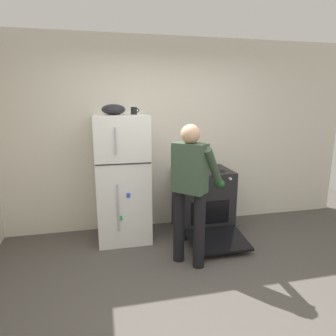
{
  "coord_description": "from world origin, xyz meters",
  "views": [
    {
      "loc": [
        -0.79,
        -2.26,
        1.83
      ],
      "look_at": [
        0.02,
        1.32,
        1.0
      ],
      "focal_mm": 31.62,
      "sensor_mm": 36.0,
      "label": 1
    }
  ],
  "objects_px": {
    "mixing_bowl": "(113,109)",
    "person_cook": "(191,183)",
    "refrigerator": "(122,178)",
    "stove_range": "(203,201)",
    "coffee_mug": "(134,111)",
    "red_pot": "(194,167)"
  },
  "relations": [
    {
      "from": "refrigerator",
      "to": "coffee_mug",
      "type": "xyz_separation_m",
      "value": [
        0.18,
        0.05,
        0.88
      ]
    },
    {
      "from": "person_cook",
      "to": "red_pot",
      "type": "height_order",
      "value": "person_cook"
    },
    {
      "from": "mixing_bowl",
      "to": "person_cook",
      "type": "bearing_deg",
      "value": -47.25
    },
    {
      "from": "mixing_bowl",
      "to": "stove_range",
      "type": "bearing_deg",
      "value": -0.84
    },
    {
      "from": "person_cook",
      "to": "red_pot",
      "type": "bearing_deg",
      "value": 70.54
    },
    {
      "from": "refrigerator",
      "to": "coffee_mug",
      "type": "bearing_deg",
      "value": 15.4
    },
    {
      "from": "mixing_bowl",
      "to": "red_pot",
      "type": "bearing_deg",
      "value": -2.73
    },
    {
      "from": "coffee_mug",
      "to": "refrigerator",
      "type": "bearing_deg",
      "value": -164.6
    },
    {
      "from": "refrigerator",
      "to": "stove_range",
      "type": "relative_size",
      "value": 1.38
    },
    {
      "from": "refrigerator",
      "to": "stove_range",
      "type": "height_order",
      "value": "refrigerator"
    },
    {
      "from": "refrigerator",
      "to": "mixing_bowl",
      "type": "xyz_separation_m",
      "value": [
        -0.08,
        0.0,
        0.9
      ]
    },
    {
      "from": "stove_range",
      "to": "coffee_mug",
      "type": "height_order",
      "value": "coffee_mug"
    },
    {
      "from": "refrigerator",
      "to": "red_pot",
      "type": "bearing_deg",
      "value": -2.94
    },
    {
      "from": "red_pot",
      "to": "mixing_bowl",
      "type": "distance_m",
      "value": 1.31
    },
    {
      "from": "person_cook",
      "to": "mixing_bowl",
      "type": "relative_size",
      "value": 5.39
    },
    {
      "from": "person_cook",
      "to": "mixing_bowl",
      "type": "xyz_separation_m",
      "value": [
        -0.77,
        0.83,
        0.78
      ]
    },
    {
      "from": "refrigerator",
      "to": "red_pot",
      "type": "xyz_separation_m",
      "value": [
        0.97,
        -0.05,
        0.12
      ]
    },
    {
      "from": "red_pot",
      "to": "coffee_mug",
      "type": "bearing_deg",
      "value": 172.75
    },
    {
      "from": "refrigerator",
      "to": "coffee_mug",
      "type": "height_order",
      "value": "coffee_mug"
    },
    {
      "from": "person_cook",
      "to": "mixing_bowl",
      "type": "distance_m",
      "value": 1.38
    },
    {
      "from": "stove_range",
      "to": "person_cook",
      "type": "xyz_separation_m",
      "value": [
        -0.44,
        -0.82,
        0.51
      ]
    },
    {
      "from": "person_cook",
      "to": "red_pot",
      "type": "xyz_separation_m",
      "value": [
        0.28,
        0.78,
        0.0
      ]
    }
  ]
}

